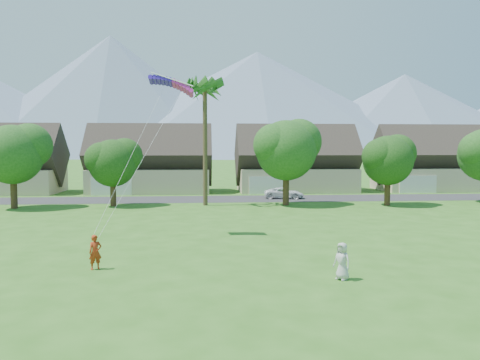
{
  "coord_description": "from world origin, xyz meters",
  "views": [
    {
      "loc": [
        -2.19,
        -17.83,
        5.75
      ],
      "look_at": [
        0.0,
        10.0,
        3.8
      ],
      "focal_mm": 35.0,
      "sensor_mm": 36.0,
      "label": 1
    }
  ],
  "objects": [
    {
      "name": "tree_row",
      "position": [
        -1.14,
        27.92,
        4.89
      ],
      "size": [
        62.27,
        6.67,
        8.45
      ],
      "color": "#47301C",
      "rests_on": "ground"
    },
    {
      "name": "street",
      "position": [
        0.0,
        34.0,
        0.01
      ],
      "size": [
        90.0,
        7.0,
        0.01
      ],
      "primitive_type": "cube",
      "color": "#2D2D30",
      "rests_on": "ground"
    },
    {
      "name": "houses_row",
      "position": [
        0.49,
        42.99,
        3.44
      ],
      "size": [
        72.75,
        8.19,
        8.86
      ],
      "color": "beige",
      "rests_on": "ground"
    },
    {
      "name": "ground",
      "position": [
        0.0,
        0.0,
        0.0
      ],
      "size": [
        500.0,
        500.0,
        0.0
      ],
      "primitive_type": "plane",
      "color": "#2D6019",
      "rests_on": "ground"
    },
    {
      "name": "kite_flyer",
      "position": [
        -7.29,
        4.36,
        0.82
      ],
      "size": [
        0.71,
        0.62,
        1.64
      ],
      "primitive_type": "imported",
      "rotation": [
        0.0,
        0.0,
        0.47
      ],
      "color": "#A22E12",
      "rests_on": "ground"
    },
    {
      "name": "fan_palm",
      "position": [
        -2.0,
        28.5,
        11.8
      ],
      "size": [
        3.0,
        3.0,
        13.8
      ],
      "color": "#4C3D26",
      "rests_on": "ground"
    },
    {
      "name": "parked_car",
      "position": [
        6.86,
        34.0,
        0.61
      ],
      "size": [
        4.68,
        2.71,
        1.22
      ],
      "primitive_type": "imported",
      "rotation": [
        0.0,
        0.0,
        1.41
      ],
      "color": "white",
      "rests_on": "ground"
    },
    {
      "name": "mountain_ridge",
      "position": [
        10.4,
        260.0,
        29.07
      ],
      "size": [
        540.0,
        240.0,
        70.0
      ],
      "color": "slate",
      "rests_on": "ground"
    },
    {
      "name": "watcher",
      "position": [
        3.81,
        1.76,
        0.82
      ],
      "size": [
        0.9,
        0.95,
        1.63
      ],
      "primitive_type": "imported",
      "rotation": [
        0.0,
        0.0,
        -0.89
      ],
      "color": "#B8B8B3",
      "rests_on": "ground"
    },
    {
      "name": "parafoil_kite",
      "position": [
        -4.14,
        12.86,
        9.9
      ],
      "size": [
        3.01,
        1.12,
        0.5
      ],
      "rotation": [
        0.0,
        0.0,
        -0.08
      ],
      "color": "#3B19BD",
      "rests_on": "ground"
    }
  ]
}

